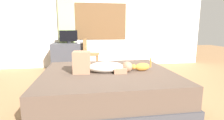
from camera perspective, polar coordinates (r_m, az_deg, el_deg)
name	(u,v)px	position (r m, az deg, el deg)	size (l,w,h in m)	color
ground_plane	(115,98)	(3.00, 0.91, -12.25)	(16.00, 16.00, 0.00)	olive
back_wall_with_window	(100,18)	(5.34, -3.95, 13.55)	(6.40, 0.14, 2.90)	silver
bed	(108,85)	(2.92, -1.34, -8.16)	(2.14, 1.92, 0.46)	#38383D
person_lying	(100,65)	(2.77, -3.98, -1.78)	(0.94, 0.33, 0.34)	silver
cat	(141,67)	(2.92, 9.51, -2.20)	(0.36, 0.14, 0.21)	#C67A2D
desk	(69,57)	(5.00, -13.76, 1.10)	(0.90, 0.56, 0.74)	#38383D
tv_monitor	(69,37)	(4.94, -13.99, 7.43)	(0.48, 0.10, 0.35)	black
cup	(78,42)	(4.85, -10.91, 5.88)	(0.08, 0.08, 0.09)	white
chair_by_desk	(89,52)	(4.73, -7.55, 2.48)	(0.44, 0.44, 0.86)	brown
curtain_left	(67,26)	(5.22, -14.59, 10.65)	(0.44, 0.06, 2.41)	#ADCC75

